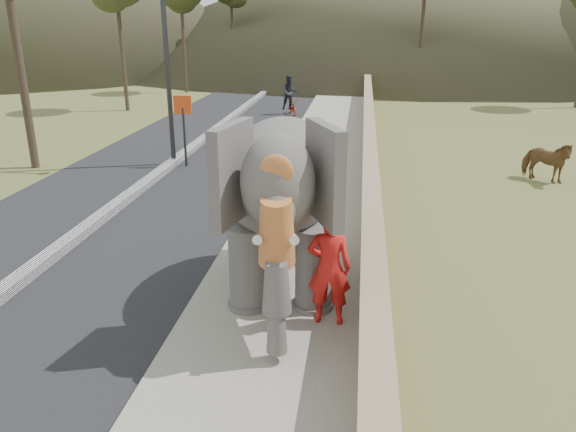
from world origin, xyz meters
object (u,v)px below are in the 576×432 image
object	(u,v)px
lamppost	(173,15)
motorcyclist	(291,99)
cow	(546,161)
elephant_and_man	(283,200)

from	to	relation	value
lamppost	motorcyclist	xyz separation A→B (m)	(2.41, 10.76, -4.04)
lamppost	cow	xyz separation A→B (m)	(11.72, -0.51, -4.23)
elephant_and_man	motorcyclist	distance (m)	19.63
lamppost	cow	size ratio (longest dim) A/B	5.22
elephant_and_man	motorcyclist	xyz separation A→B (m)	(-2.30, 19.47, -0.92)
elephant_and_man	cow	bearing A→B (deg)	49.47
lamppost	motorcyclist	distance (m)	11.74
elephant_and_man	motorcyclist	world-z (taller)	elephant_and_man
motorcyclist	elephant_and_man	bearing A→B (deg)	-83.26
elephant_and_man	motorcyclist	size ratio (longest dim) A/B	2.32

